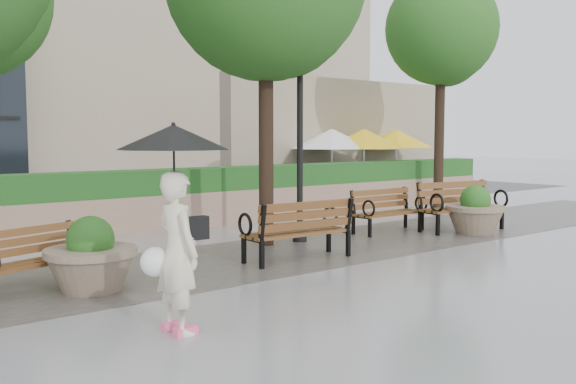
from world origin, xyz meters
TOP-DOWN VIEW (x-y plane):
  - ground at (0.00, 0.00)m, footprint 100.00×100.00m
  - cobble_strip at (0.00, 3.00)m, footprint 28.00×3.20m
  - hedge_wall at (0.00, 7.00)m, footprint 24.00×0.80m
  - cafe_wall at (9.50, 10.00)m, footprint 10.00×0.60m
  - cafe_hedge at (9.00, 7.80)m, footprint 8.00×0.50m
  - asphalt_street at (0.00, 11.00)m, footprint 40.00×7.00m
  - bench_1 at (-3.30, 2.93)m, footprint 1.69×1.08m
  - bench_2 at (0.81, 2.30)m, footprint 1.94×0.86m
  - bench_3 at (4.36, 3.46)m, footprint 1.75×0.72m
  - bench_4 at (5.79, 2.60)m, footprint 2.10×1.12m
  - planter_left at (-2.74, 2.39)m, footprint 1.23×1.23m
  - planter_right at (5.67, 2.18)m, footprint 1.25×1.25m
  - lamppost at (2.07, 3.74)m, footprint 0.28×0.28m
  - tree_2 at (9.34, 5.93)m, footprint 3.33×3.21m
  - patio_umb_white at (7.61, 8.73)m, footprint 2.50×2.50m
  - patio_umb_yellow_a at (8.51, 8.24)m, footprint 2.50×2.50m
  - patio_umb_yellow_b at (10.80, 8.92)m, footprint 2.50×2.50m
  - pedestrian at (-2.73, 0.09)m, footprint 1.20×1.20m

SIDE VIEW (x-z plane):
  - ground at x=0.00m, z-range 0.00..0.00m
  - asphalt_street at x=0.00m, z-range 0.00..0.00m
  - cobble_strip at x=0.00m, z-range 0.00..0.01m
  - bench_1 at x=-3.30m, z-range -0.17..0.68m
  - bench_3 at x=4.36m, z-range -0.19..0.74m
  - bench_2 at x=0.81m, z-range -0.21..0.81m
  - bench_4 at x=5.79m, z-range -0.22..0.86m
  - planter_left at x=-2.74m, z-range -0.11..0.92m
  - planter_right at x=5.67m, z-range -0.11..0.94m
  - cafe_hedge at x=9.00m, z-range 0.00..0.90m
  - hedge_wall at x=0.00m, z-range -0.01..1.34m
  - pedestrian at x=-2.73m, z-range 0.24..2.44m
  - lamppost at x=2.07m, z-range -0.24..3.82m
  - patio_umb_white at x=7.61m, z-range 0.84..3.14m
  - patio_umb_yellow_a at x=8.51m, z-range 0.84..3.14m
  - patio_umb_yellow_b at x=10.80m, z-range 0.84..3.14m
  - cafe_wall at x=9.50m, z-range 0.00..4.00m
  - tree_2 at x=9.34m, z-range 1.63..8.39m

